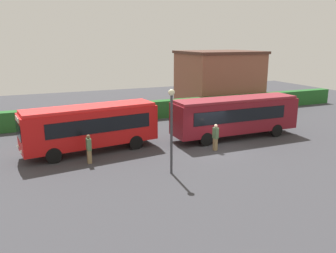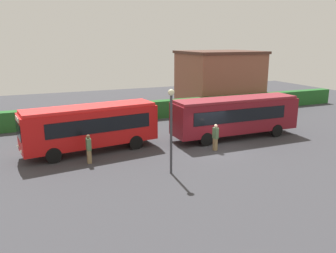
{
  "view_description": "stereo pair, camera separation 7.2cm",
  "coord_description": "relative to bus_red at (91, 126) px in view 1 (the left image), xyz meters",
  "views": [
    {
      "loc": [
        -12.21,
        -20.27,
        7.49
      ],
      "look_at": [
        -2.55,
        2.3,
        1.32
      ],
      "focal_mm": 37.01,
      "sensor_mm": 36.0,
      "label": 1
    },
    {
      "loc": [
        -12.15,
        -20.3,
        7.49
      ],
      "look_at": [
        -2.55,
        2.3,
        1.32
      ],
      "focal_mm": 37.01,
      "sensor_mm": 36.0,
      "label": 2
    }
  ],
  "objects": [
    {
      "name": "ground_plane",
      "position": [
        8.08,
        -2.74,
        -1.83
      ],
      "size": [
        64.0,
        64.0,
        0.0
      ],
      "primitive_type": "plane",
      "color": "#38383D"
    },
    {
      "name": "bus_red",
      "position": [
        0.0,
        0.0,
        0.0
      ],
      "size": [
        9.37,
        3.44,
        3.18
      ],
      "rotation": [
        0.0,
        0.0,
        3.26
      ],
      "color": "red",
      "rests_on": "ground_plane"
    },
    {
      "name": "bus_maroon",
      "position": [
        11.06,
        -0.88,
        -0.01
      ],
      "size": [
        10.35,
        2.53,
        3.15
      ],
      "rotation": [
        0.0,
        0.0,
        -0.0
      ],
      "color": "maroon",
      "rests_on": "ground_plane"
    },
    {
      "name": "person_left",
      "position": [
        -0.6,
        -2.31,
        -0.86
      ],
      "size": [
        0.26,
        0.49,
        1.84
      ],
      "rotation": [
        0.0,
        0.0,
        3.14
      ],
      "color": "olive",
      "rests_on": "ground_plane"
    },
    {
      "name": "person_center",
      "position": [
        7.95,
        -3.13,
        -0.84
      ],
      "size": [
        0.32,
        0.42,
        1.86
      ],
      "rotation": [
        0.0,
        0.0,
        0.16
      ],
      "color": "olive",
      "rests_on": "ground_plane"
    },
    {
      "name": "person_right",
      "position": [
        11.51,
        1.46,
        -0.8
      ],
      "size": [
        0.46,
        0.26,
        1.93
      ],
      "rotation": [
        0.0,
        0.0,
        1.56
      ],
      "color": "#4C6B47",
      "rests_on": "ground_plane"
    },
    {
      "name": "hedge_row",
      "position": [
        8.08,
        8.1,
        -0.99
      ],
      "size": [
        44.0,
        1.07,
        1.68
      ],
      "primitive_type": "cube",
      "color": "#235D25",
      "rests_on": "ground_plane"
    },
    {
      "name": "depot_building",
      "position": [
        17.43,
        12.2,
        1.3
      ],
      "size": [
        8.66,
        7.56,
        6.24
      ],
      "color": "brown",
      "rests_on": "ground_plane"
    },
    {
      "name": "lamppost",
      "position": [
        3.41,
        -5.88,
        1.27
      ],
      "size": [
        0.36,
        0.36,
        4.88
      ],
      "color": "#38383D",
      "rests_on": "ground_plane"
    }
  ]
}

